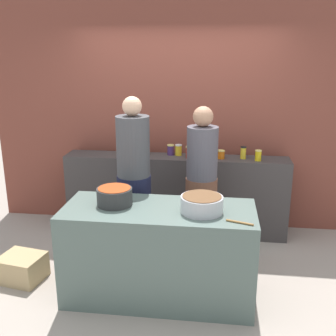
{
  "coord_description": "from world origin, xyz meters",
  "views": [
    {
      "loc": [
        0.5,
        -3.55,
        2.2
      ],
      "look_at": [
        0.0,
        0.35,
        1.05
      ],
      "focal_mm": 43.0,
      "sensor_mm": 36.0,
      "label": 1
    }
  ],
  "objects_px": {
    "preserve_jar_6": "(206,151)",
    "preserve_jar_7": "(221,154)",
    "cook_with_tongs": "(134,192)",
    "preserve_jar_8": "(243,153)",
    "preserve_jar_3": "(171,150)",
    "preserve_jar_1": "(133,150)",
    "cooking_pot_center": "(202,204)",
    "cooking_pot_left": "(115,196)",
    "preserve_jar_4": "(179,150)",
    "preserve_jar_9": "(258,155)",
    "preserve_jar_0": "(125,150)",
    "cook_in_cap": "(201,191)",
    "preserve_jar_5": "(189,152)",
    "bread_crate": "(22,268)",
    "wooden_spoon": "(240,222)",
    "preserve_jar_2": "(147,150)"
  },
  "relations": [
    {
      "from": "preserve_jar_6",
      "to": "preserve_jar_7",
      "type": "distance_m",
      "value": 0.2
    },
    {
      "from": "preserve_jar_7",
      "to": "cook_with_tongs",
      "type": "relative_size",
      "value": 0.06
    },
    {
      "from": "preserve_jar_8",
      "to": "preserve_jar_3",
      "type": "bearing_deg",
      "value": 175.5
    },
    {
      "from": "preserve_jar_1",
      "to": "cook_with_tongs",
      "type": "relative_size",
      "value": 0.08
    },
    {
      "from": "cooking_pot_center",
      "to": "preserve_jar_6",
      "type": "bearing_deg",
      "value": 90.75
    },
    {
      "from": "cooking_pot_left",
      "to": "cooking_pot_center",
      "type": "relative_size",
      "value": 0.87
    },
    {
      "from": "preserve_jar_4",
      "to": "preserve_jar_9",
      "type": "xyz_separation_m",
      "value": [
        0.94,
        -0.13,
        -0.0
      ]
    },
    {
      "from": "preserve_jar_0",
      "to": "preserve_jar_1",
      "type": "relative_size",
      "value": 0.83
    },
    {
      "from": "preserve_jar_8",
      "to": "cook_in_cap",
      "type": "bearing_deg",
      "value": -128.34
    },
    {
      "from": "preserve_jar_5",
      "to": "preserve_jar_6",
      "type": "distance_m",
      "value": 0.23
    },
    {
      "from": "preserve_jar_7",
      "to": "bread_crate",
      "type": "xyz_separation_m",
      "value": [
        -1.93,
        -1.28,
        -0.9
      ]
    },
    {
      "from": "preserve_jar_9",
      "to": "wooden_spoon",
      "type": "bearing_deg",
      "value": -99.77
    },
    {
      "from": "preserve_jar_2",
      "to": "wooden_spoon",
      "type": "bearing_deg",
      "value": -58.02
    },
    {
      "from": "preserve_jar_3",
      "to": "cook_with_tongs",
      "type": "height_order",
      "value": "cook_with_tongs"
    },
    {
      "from": "preserve_jar_9",
      "to": "bread_crate",
      "type": "height_order",
      "value": "preserve_jar_9"
    },
    {
      "from": "preserve_jar_9",
      "to": "cooking_pot_center",
      "type": "height_order",
      "value": "preserve_jar_9"
    },
    {
      "from": "preserve_jar_6",
      "to": "bread_crate",
      "type": "height_order",
      "value": "preserve_jar_6"
    },
    {
      "from": "preserve_jar_2",
      "to": "cook_with_tongs",
      "type": "relative_size",
      "value": 0.07
    },
    {
      "from": "preserve_jar_6",
      "to": "cooking_pot_left",
      "type": "bearing_deg",
      "value": -118.12
    },
    {
      "from": "preserve_jar_3",
      "to": "wooden_spoon",
      "type": "distance_m",
      "value": 1.88
    },
    {
      "from": "preserve_jar_5",
      "to": "preserve_jar_7",
      "type": "xyz_separation_m",
      "value": [
        0.37,
        0.02,
        -0.02
      ]
    },
    {
      "from": "preserve_jar_4",
      "to": "preserve_jar_7",
      "type": "bearing_deg",
      "value": -10.11
    },
    {
      "from": "cooking_pot_left",
      "to": "preserve_jar_5",
      "type": "bearing_deg",
      "value": 66.64
    },
    {
      "from": "preserve_jar_5",
      "to": "cook_in_cap",
      "type": "distance_m",
      "value": 0.63
    },
    {
      "from": "preserve_jar_5",
      "to": "cooking_pot_left",
      "type": "bearing_deg",
      "value": -113.36
    },
    {
      "from": "preserve_jar_1",
      "to": "preserve_jar_6",
      "type": "height_order",
      "value": "preserve_jar_1"
    },
    {
      "from": "preserve_jar_0",
      "to": "wooden_spoon",
      "type": "relative_size",
      "value": 0.51
    },
    {
      "from": "preserve_jar_7",
      "to": "preserve_jar_9",
      "type": "relative_size",
      "value": 0.81
    },
    {
      "from": "preserve_jar_3",
      "to": "preserve_jar_4",
      "type": "xyz_separation_m",
      "value": [
        0.1,
        -0.01,
        0.0
      ]
    },
    {
      "from": "preserve_jar_1",
      "to": "preserve_jar_2",
      "type": "xyz_separation_m",
      "value": [
        0.15,
        0.08,
        -0.01
      ]
    },
    {
      "from": "cooking_pot_left",
      "to": "cook_in_cap",
      "type": "distance_m",
      "value": 1.1
    },
    {
      "from": "preserve_jar_1",
      "to": "cooking_pot_left",
      "type": "distance_m",
      "value": 1.36
    },
    {
      "from": "preserve_jar_5",
      "to": "bread_crate",
      "type": "distance_m",
      "value": 2.2
    },
    {
      "from": "preserve_jar_4",
      "to": "preserve_jar_8",
      "type": "relative_size",
      "value": 0.9
    },
    {
      "from": "preserve_jar_4",
      "to": "preserve_jar_3",
      "type": "bearing_deg",
      "value": 175.85
    },
    {
      "from": "cooking_pot_left",
      "to": "cook_with_tongs",
      "type": "relative_size",
      "value": 0.18
    },
    {
      "from": "preserve_jar_1",
      "to": "wooden_spoon",
      "type": "relative_size",
      "value": 0.62
    },
    {
      "from": "preserve_jar_5",
      "to": "cooking_pot_left",
      "type": "relative_size",
      "value": 0.45
    },
    {
      "from": "preserve_jar_0",
      "to": "cooking_pot_left",
      "type": "distance_m",
      "value": 1.39
    },
    {
      "from": "wooden_spoon",
      "to": "bread_crate",
      "type": "height_order",
      "value": "wooden_spoon"
    },
    {
      "from": "preserve_jar_5",
      "to": "wooden_spoon",
      "type": "height_order",
      "value": "preserve_jar_5"
    },
    {
      "from": "preserve_jar_7",
      "to": "preserve_jar_6",
      "type": "bearing_deg",
      "value": 153.15
    },
    {
      "from": "preserve_jar_0",
      "to": "preserve_jar_9",
      "type": "height_order",
      "value": "preserve_jar_9"
    },
    {
      "from": "preserve_jar_8",
      "to": "wooden_spoon",
      "type": "bearing_deg",
      "value": -93.59
    },
    {
      "from": "preserve_jar_4",
      "to": "cooking_pot_left",
      "type": "bearing_deg",
      "value": -106.71
    },
    {
      "from": "preserve_jar_2",
      "to": "wooden_spoon",
      "type": "xyz_separation_m",
      "value": [
        1.06,
        -1.7,
        -0.16
      ]
    },
    {
      "from": "preserve_jar_6",
      "to": "bread_crate",
      "type": "xyz_separation_m",
      "value": [
        -1.75,
        -1.37,
        -0.91
      ]
    },
    {
      "from": "preserve_jar_0",
      "to": "preserve_jar_6",
      "type": "height_order",
      "value": "preserve_jar_6"
    },
    {
      "from": "cook_with_tongs",
      "to": "cook_in_cap",
      "type": "distance_m",
      "value": 0.73
    },
    {
      "from": "preserve_jar_2",
      "to": "preserve_jar_5",
      "type": "height_order",
      "value": "preserve_jar_5"
    }
  ]
}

